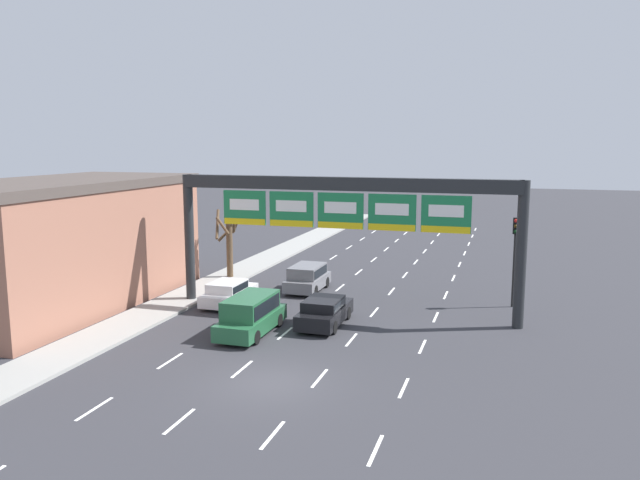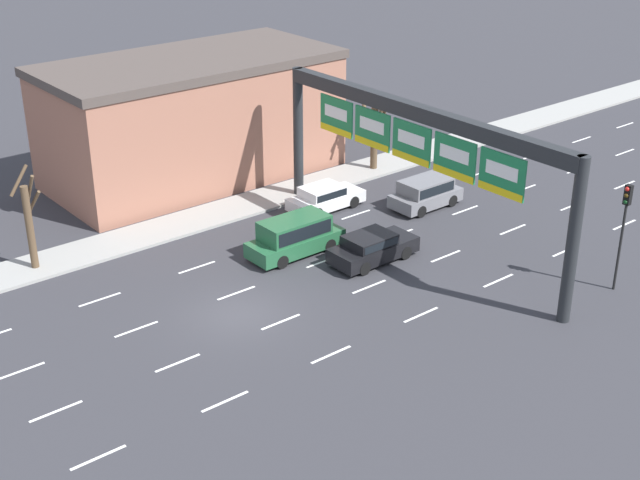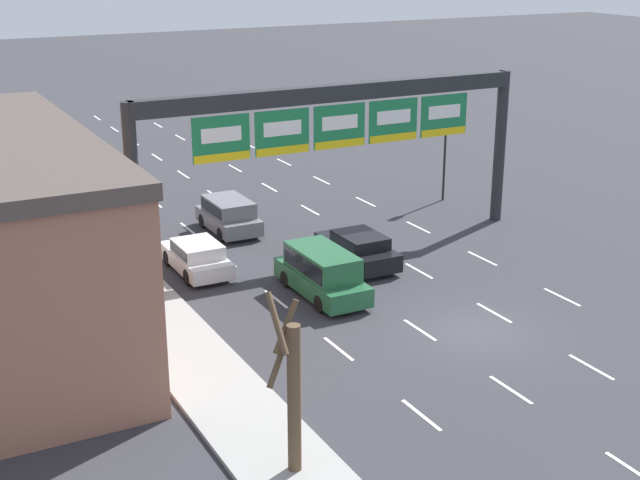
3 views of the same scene
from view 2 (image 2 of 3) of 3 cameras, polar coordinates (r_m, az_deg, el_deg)
name	(u,v)px [view 2 (image 2 of 3)]	position (r m, az deg, el deg)	size (l,w,h in m)	color
ground_plane	(239,314)	(38.27, -5.22, -4.76)	(220.00, 220.00, 0.00)	#333338
sidewalk_left	(130,239)	(45.74, -12.07, 0.05)	(2.80, 110.00, 0.15)	#999993
lane_dashes	(456,232)	(46.25, 8.70, 0.52)	(10.02, 67.00, 0.01)	white
sign_gantry	(416,138)	(41.97, 6.18, 6.50)	(18.65, 0.70, 7.31)	#232628
building_near	(192,118)	(52.70, -8.18, 7.73)	(8.24, 16.92, 7.07)	#9E6651
suv_green	(295,234)	(42.97, -1.62, 0.36)	(1.89, 4.87, 1.87)	#235B38
car_white	(325,197)	(48.21, 0.30, 2.79)	(1.84, 4.26, 1.35)	silver
car_black	(372,247)	(42.40, 3.36, -0.44)	(1.88, 4.42, 1.42)	black
suv_grey	(426,192)	(48.77, 6.77, 3.09)	(1.92, 4.01, 1.61)	slate
traffic_light_near_gantry	(624,216)	(40.76, 18.90, 1.43)	(0.30, 0.35, 5.02)	black
tree_bare_closest	(29,221)	(42.97, -18.11, 1.19)	(1.03, 1.24, 4.90)	brown
tree_bare_second	(374,129)	(53.44, 3.47, 7.08)	(2.03, 2.03, 4.50)	brown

